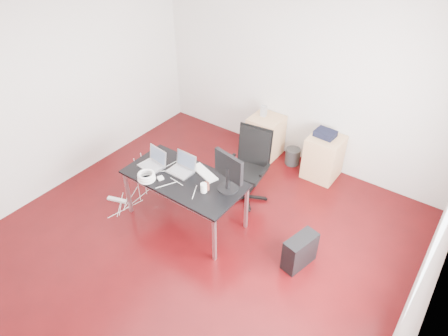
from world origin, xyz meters
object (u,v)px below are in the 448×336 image
Objects in this scene: pc_tower at (300,251)px; filing_cabinet_left at (265,136)px; desk at (184,181)px; office_chair at (250,162)px; filing_cabinet_right at (323,157)px.

filing_cabinet_left is at bearing 144.66° from pc_tower.
desk is 1.48× the size of office_chair.
desk reaches higher than pc_tower.
desk is at bearing -121.47° from office_chair.
desk reaches higher than filing_cabinet_left.
desk is 2.29× the size of filing_cabinet_right.
pc_tower is at bearing -73.29° from filing_cabinet_right.
filing_cabinet_right is (0.67, 1.09, -0.26)m from office_chair.
office_chair reaches higher than pc_tower.
desk is at bearing -118.10° from filing_cabinet_right.
office_chair is (0.41, 0.94, -0.07)m from desk.
filing_cabinet_right reaches higher than pc_tower.
filing_cabinet_left is at bearing 89.04° from desk.
office_chair is 1.54× the size of filing_cabinet_right.
desk is 2.29× the size of filing_cabinet_left.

